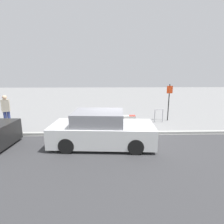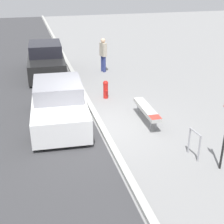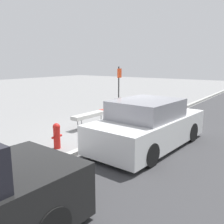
{
  "view_description": "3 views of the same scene",
  "coord_description": "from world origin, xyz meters",
  "views": [
    {
      "loc": [
        -0.62,
        -8.16,
        2.93
      ],
      "look_at": [
        -0.34,
        1.07,
        0.9
      ],
      "focal_mm": 28.0,
      "sensor_mm": 36.0,
      "label": 1
    },
    {
      "loc": [
        9.31,
        -2.14,
        4.85
      ],
      "look_at": [
        0.13,
        0.37,
        0.57
      ],
      "focal_mm": 50.0,
      "sensor_mm": 36.0,
      "label": 2
    },
    {
      "loc": [
        -7.36,
        -4.59,
        2.51
      ],
      "look_at": [
        0.41,
        0.93,
        0.6
      ],
      "focal_mm": 40.0,
      "sensor_mm": 36.0,
      "label": 3
    }
  ],
  "objects": [
    {
      "name": "curb",
      "position": [
        0.0,
        0.0,
        0.07
      ],
      "size": [
        60.0,
        0.2,
        0.13
      ],
      "color": "#A8A8A3",
      "rests_on": "ground_plane"
    },
    {
      "name": "fire_hydrant",
      "position": [
        -2.55,
        0.82,
        0.41
      ],
      "size": [
        0.36,
        0.22,
        0.77
      ],
      "color": "red",
      "rests_on": "ground_plane"
    },
    {
      "name": "ground_plane",
      "position": [
        0.0,
        0.0,
        0.0
      ],
      "size": [
        60.0,
        60.0,
        0.0
      ],
      "primitive_type": "plane",
      "color": "gray"
    },
    {
      "name": "bench",
      "position": [
        0.05,
        1.65,
        0.47
      ],
      "size": [
        1.99,
        0.42,
        0.56
      ],
      "rotation": [
        0.0,
        0.0,
        -0.03
      ],
      "color": "gray",
      "rests_on": "ground_plane"
    },
    {
      "name": "pedestrian",
      "position": [
        -6.31,
        1.65,
        0.94
      ],
      "size": [
        0.45,
        0.33,
        1.76
      ],
      "rotation": [
        0.0,
        0.0,
        3.45
      ],
      "color": "navy",
      "rests_on": "ground_plane"
    },
    {
      "name": "parked_car_near",
      "position": [
        -0.84,
        -1.29,
        0.66
      ],
      "size": [
        4.26,
        2.06,
        1.45
      ],
      "rotation": [
        0.0,
        0.0,
        -0.07
      ],
      "color": "black",
      "rests_on": "ground_plane"
    },
    {
      "name": "bike_rack",
      "position": [
        2.54,
        2.11,
        0.5
      ],
      "size": [
        0.55,
        0.1,
        0.83
      ],
      "rotation": [
        0.0,
        0.0,
        0.09
      ],
      "color": "#99999E",
      "rests_on": "ground_plane"
    },
    {
      "name": "parked_car_far",
      "position": [
        -6.72,
        -1.28,
        0.7
      ],
      "size": [
        4.44,
        1.97,
        1.58
      ],
      "rotation": [
        0.0,
        0.0,
        -0.05
      ],
      "color": "black",
      "rests_on": "ground_plane"
    }
  ]
}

